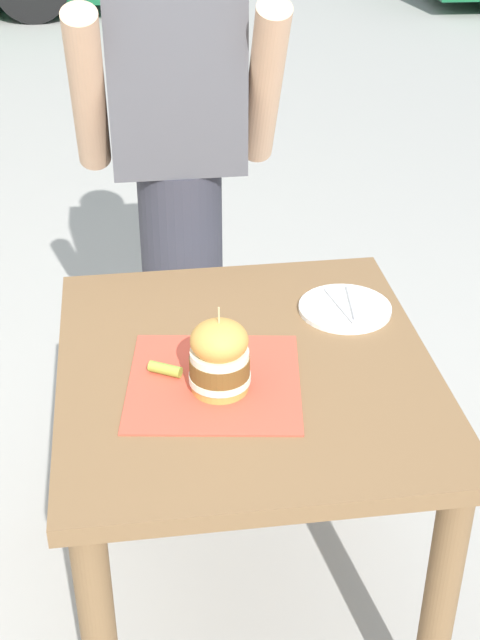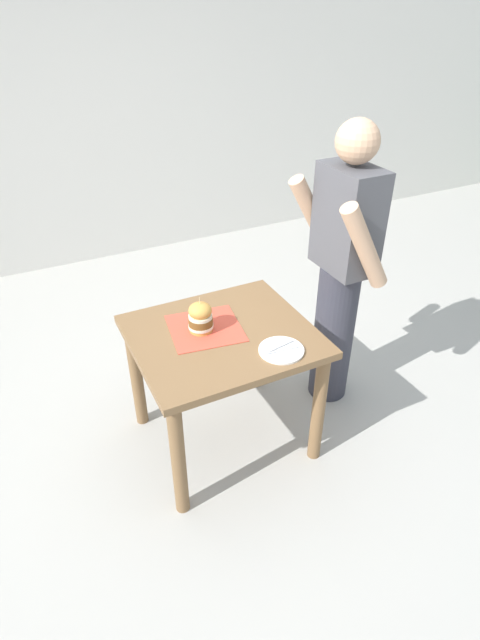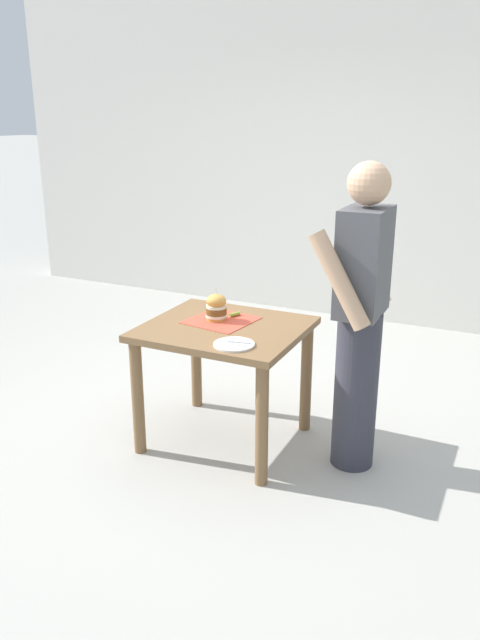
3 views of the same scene
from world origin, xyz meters
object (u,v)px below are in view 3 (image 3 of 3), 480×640
object	(u,v)px
side_plate_with_forks	(234,344)
diner_across_table	(360,316)
patio_table	(225,348)
sandwich	(216,307)
pickle_spear	(235,314)

from	to	relation	value
side_plate_with_forks	diner_across_table	world-z (taller)	diner_across_table
patio_table	sandwich	distance (m)	0.25
side_plate_with_forks	diner_across_table	xyz separation A→B (m)	(-0.34, 0.58, 0.14)
pickle_spear	side_plate_with_forks	world-z (taller)	pickle_spear
diner_across_table	patio_table	bearing A→B (deg)	-84.04
side_plate_with_forks	diner_across_table	size ratio (longest dim) A/B	0.13
side_plate_with_forks	diner_across_table	bearing A→B (deg)	120.76
pickle_spear	patio_table	bearing A→B (deg)	6.71
pickle_spear	side_plate_with_forks	xyz separation A→B (m)	(0.44, 0.21, -0.01)
patio_table	pickle_spear	xyz separation A→B (m)	(-0.18, -0.02, 0.15)
sandwich	pickle_spear	xyz separation A→B (m)	(-0.11, 0.07, -0.07)
sandwich	pickle_spear	world-z (taller)	sandwich
sandwich	side_plate_with_forks	xyz separation A→B (m)	(0.33, 0.28, -0.08)
side_plate_with_forks	diner_across_table	distance (m)	0.69
sandwich	pickle_spear	bearing A→B (deg)	148.33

